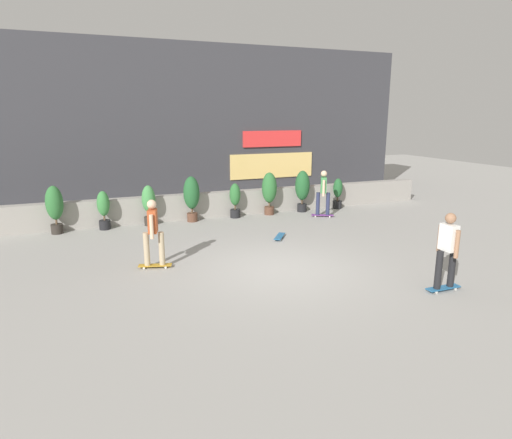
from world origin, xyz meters
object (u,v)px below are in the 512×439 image
at_px(potted_plant_0, 55,206).
at_px(skater_by_wall_left, 323,191).
at_px(skater_foreground, 153,231).
at_px(potted_plant_2, 149,203).
at_px(skateboard_near_camera, 280,236).
at_px(potted_plant_7, 338,193).
at_px(potted_plant_4, 235,199).
at_px(skater_far_left, 447,248).
at_px(potted_plant_6, 302,188).
at_px(potted_plant_1, 104,209).
at_px(potted_plant_3, 192,195).
at_px(potted_plant_5, 269,190).

bearing_deg(potted_plant_0, skater_by_wall_left, -6.85).
xyz_separation_m(potted_plant_0, skater_foreground, (2.34, -4.35, 0.05)).
xyz_separation_m(potted_plant_2, skateboard_near_camera, (3.40, -3.10, -0.71)).
bearing_deg(skater_by_wall_left, potted_plant_7, 39.73).
bearing_deg(potted_plant_4, potted_plant_0, -180.00).
bearing_deg(skateboard_near_camera, skater_far_left, -72.81).
xyz_separation_m(potted_plant_0, potted_plant_7, (10.23, 0.00, -0.25)).
bearing_deg(skateboard_near_camera, potted_plant_7, 38.09).
relative_size(potted_plant_6, skateboard_near_camera, 2.06).
relative_size(potted_plant_2, potted_plant_4, 1.09).
bearing_deg(potted_plant_4, skater_foreground, -129.49).
bearing_deg(potted_plant_0, potted_plant_1, 0.00).
bearing_deg(potted_plant_6, skater_far_left, -95.94).
bearing_deg(potted_plant_1, potted_plant_3, -0.00).
height_order(potted_plant_3, skater_by_wall_left, skater_by_wall_left).
bearing_deg(potted_plant_4, potted_plant_1, -180.00).
height_order(skater_far_left, skater_foreground, same).
bearing_deg(potted_plant_5, skateboard_near_camera, -107.90).
xyz_separation_m(potted_plant_3, skater_far_left, (3.47, -8.07, 0.01)).
bearing_deg(potted_plant_6, potted_plant_7, 0.00).
bearing_deg(potted_plant_4, skateboard_near_camera, -83.65).
relative_size(potted_plant_2, potted_plant_7, 1.13).
bearing_deg(potted_plant_2, potted_plant_1, 180.00).
bearing_deg(skater_far_left, skater_by_wall_left, 80.84).
distance_m(potted_plant_6, potted_plant_7, 1.61).
bearing_deg(potted_plant_2, potted_plant_4, 0.00).
xyz_separation_m(potted_plant_1, skater_by_wall_left, (7.51, -1.07, 0.25)).
height_order(potted_plant_2, skater_foreground, skater_foreground).
xyz_separation_m(potted_plant_7, skater_far_left, (-2.42, -8.07, 0.31)).
bearing_deg(skateboard_near_camera, potted_plant_1, 147.36).
height_order(potted_plant_5, skater_foreground, skater_foreground).
distance_m(potted_plant_2, potted_plant_6, 5.78).
bearing_deg(potted_plant_0, skateboard_near_camera, -26.32).
height_order(potted_plant_4, potted_plant_6, potted_plant_6).
bearing_deg(skateboard_near_camera, skater_by_wall_left, 37.27).
bearing_deg(skater_foreground, skater_by_wall_left, 26.41).
relative_size(skater_far_left, skater_foreground, 1.00).
relative_size(potted_plant_1, potted_plant_4, 1.01).
relative_size(potted_plant_0, potted_plant_3, 0.96).
xyz_separation_m(potted_plant_0, skater_by_wall_left, (8.94, -1.07, 0.05)).
bearing_deg(potted_plant_0, potted_plant_6, 0.00).
height_order(potted_plant_0, potted_plant_5, potted_plant_5).
bearing_deg(potted_plant_1, skateboard_near_camera, -32.64).
distance_m(potted_plant_2, skater_by_wall_left, 6.17).
distance_m(potted_plant_4, skateboard_near_camera, 3.18).
relative_size(potted_plant_0, potted_plant_5, 0.96).
height_order(potted_plant_7, skater_far_left, skater_far_left).
bearing_deg(potted_plant_3, potted_plant_7, 0.00).
bearing_deg(potted_plant_2, potted_plant_3, 0.00).
bearing_deg(potted_plant_1, potted_plant_6, 0.00).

